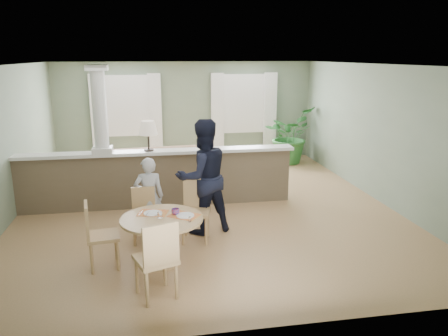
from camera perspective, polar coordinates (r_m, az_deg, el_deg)
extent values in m
plane|color=tan|center=(8.56, -2.38, -5.04)|extent=(8.00, 8.00, 0.00)
cube|color=gray|center=(12.14, -4.95, 7.31)|extent=(7.00, 0.02, 2.70)
cube|color=gray|center=(8.51, -26.57, 2.72)|extent=(0.02, 8.00, 2.70)
cube|color=gray|center=(9.32, 19.45, 4.34)|extent=(0.02, 8.00, 2.70)
cube|color=gray|center=(4.40, 4.32, -5.68)|extent=(7.00, 0.02, 2.70)
cube|color=white|center=(8.07, -2.59, 13.34)|extent=(7.00, 8.00, 0.02)
cube|color=white|center=(12.06, -12.63, 7.93)|extent=(1.10, 0.02, 1.50)
cube|color=white|center=(12.03, -12.63, 7.91)|extent=(1.22, 0.04, 1.62)
cube|color=white|center=(12.33, 2.55, 8.40)|extent=(1.10, 0.02, 1.50)
cube|color=white|center=(12.30, 2.57, 8.39)|extent=(1.22, 0.04, 1.62)
cube|color=white|center=(12.06, -16.14, 6.27)|extent=(0.35, 0.10, 2.30)
cube|color=white|center=(11.99, -8.96, 6.62)|extent=(0.35, 0.10, 2.30)
cube|color=white|center=(12.14, -0.86, 6.89)|extent=(0.35, 0.10, 2.30)
cube|color=white|center=(12.46, 6.02, 7.01)|extent=(0.35, 0.10, 2.30)
cube|color=brown|center=(8.53, -8.60, -1.57)|extent=(5.20, 0.22, 1.05)
cube|color=white|center=(8.40, -8.74, 2.08)|extent=(5.32, 0.36, 0.06)
cube|color=white|center=(8.42, -15.58, 2.30)|extent=(0.36, 0.36, 0.10)
cylinder|color=white|center=(8.30, -15.93, 7.33)|extent=(0.26, 0.26, 1.39)
cube|color=white|center=(8.25, -16.30, 12.47)|extent=(0.38, 0.38, 0.10)
cylinder|color=black|center=(8.38, -9.78, 2.33)|extent=(0.18, 0.18, 0.03)
cylinder|color=black|center=(8.35, -9.83, 3.37)|extent=(0.03, 0.03, 0.28)
cone|color=#EFDDC6|center=(8.31, -9.91, 5.20)|extent=(0.36, 0.36, 0.26)
imported|color=#8B6D4C|center=(9.69, -9.48, -0.28)|extent=(2.97, 1.36, 0.84)
imported|color=#276229|center=(11.99, 8.45, 4.25)|extent=(1.78, 1.80, 1.51)
cylinder|color=tan|center=(6.39, -7.93, -12.10)|extent=(0.48, 0.48, 0.04)
cylinder|color=tan|center=(6.25, -8.04, -9.41)|extent=(0.13, 0.13, 0.62)
cylinder|color=tan|center=(6.13, -8.14, -6.61)|extent=(1.14, 1.14, 0.04)
cube|color=red|center=(6.31, -9.26, -5.80)|extent=(0.47, 0.40, 0.01)
cube|color=red|center=(6.16, -5.22, -6.19)|extent=(0.50, 0.48, 0.01)
cylinder|color=white|center=(6.28, -9.33, -5.81)|extent=(0.25, 0.25, 0.01)
cylinder|color=white|center=(6.13, -5.08, -6.18)|extent=(0.25, 0.25, 0.01)
cylinder|color=white|center=(6.09, -8.38, -6.05)|extent=(0.07, 0.07, 0.08)
cube|color=silver|center=(6.25, -9.93, -5.86)|extent=(0.06, 0.16, 0.00)
cube|color=silver|center=(6.32, -10.81, -5.79)|extent=(0.07, 0.20, 0.00)
cylinder|color=white|center=(5.92, -4.49, -6.71)|extent=(0.04, 0.04, 0.07)
cylinder|color=silver|center=(5.91, -4.50, -6.34)|extent=(0.04, 0.04, 0.01)
imported|color=#2342A6|center=(6.19, -6.36, -5.68)|extent=(0.14, 0.14, 0.09)
cube|color=tan|center=(6.98, -10.41, -6.31)|extent=(0.39, 0.39, 0.05)
cylinder|color=tan|center=(6.92, -11.64, -8.47)|extent=(0.04, 0.04, 0.39)
cylinder|color=tan|center=(6.92, -9.04, -8.37)|extent=(0.04, 0.04, 0.39)
cylinder|color=tan|center=(7.21, -11.57, -7.52)|extent=(0.04, 0.04, 0.39)
cylinder|color=tan|center=(7.20, -9.08, -7.42)|extent=(0.04, 0.04, 0.39)
cube|color=tan|center=(7.07, -10.48, -4.08)|extent=(0.37, 0.04, 0.42)
cube|color=tan|center=(6.91, -3.75, -5.76)|extent=(0.53, 0.53, 0.05)
cylinder|color=tan|center=(6.85, -5.38, -8.19)|extent=(0.04, 0.04, 0.45)
cylinder|color=tan|center=(6.82, -2.36, -8.27)|extent=(0.04, 0.04, 0.45)
cylinder|color=tan|center=(7.18, -5.00, -7.09)|extent=(0.04, 0.04, 0.45)
cylinder|color=tan|center=(7.15, -2.12, -7.16)|extent=(0.04, 0.04, 0.45)
cube|color=tan|center=(7.01, -3.61, -3.16)|extent=(0.42, 0.13, 0.49)
cube|color=tan|center=(5.42, -8.93, -11.71)|extent=(0.58, 0.58, 0.05)
cylinder|color=tan|center=(5.74, -7.72, -12.91)|extent=(0.04, 0.04, 0.47)
cylinder|color=tan|center=(5.64, -11.31, -13.63)|extent=(0.04, 0.04, 0.47)
cylinder|color=tan|center=(5.44, -6.24, -14.53)|extent=(0.04, 0.04, 0.47)
cylinder|color=tan|center=(5.33, -10.03, -15.34)|extent=(0.04, 0.04, 0.47)
cube|color=tan|center=(5.13, -8.24, -9.91)|extent=(0.42, 0.18, 0.50)
cube|color=tan|center=(6.29, -15.52, -8.58)|extent=(0.48, 0.48, 0.05)
cylinder|color=tan|center=(6.23, -13.69, -11.07)|extent=(0.04, 0.04, 0.44)
cylinder|color=tan|center=(6.55, -13.93, -9.80)|extent=(0.04, 0.04, 0.44)
cylinder|color=tan|center=(6.23, -16.91, -11.33)|extent=(0.04, 0.04, 0.44)
cylinder|color=tan|center=(6.54, -16.98, -10.05)|extent=(0.04, 0.04, 0.44)
cube|color=tan|center=(6.20, -17.46, -6.57)|extent=(0.10, 0.41, 0.47)
imported|color=#A7A7AD|center=(7.15, -9.76, -3.72)|extent=(0.48, 0.33, 1.30)
imported|color=black|center=(7.11, -2.78, -1.16)|extent=(1.10, 0.97, 1.89)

